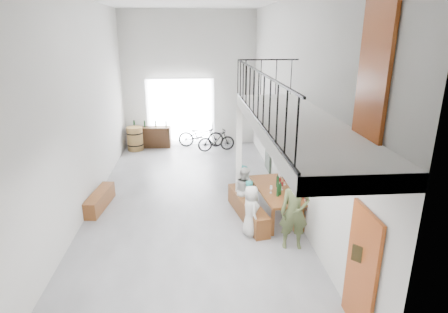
{
  "coord_description": "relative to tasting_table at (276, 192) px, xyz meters",
  "views": [
    {
      "loc": [
        0.14,
        -9.7,
        4.61
      ],
      "look_at": [
        0.9,
        -0.5,
        1.54
      ],
      "focal_mm": 30.0,
      "sensor_mm": 36.0,
      "label": 1
    }
  ],
  "objects": [
    {
      "name": "balcony",
      "position": [
        -0.22,
        -2.14,
        2.26
      ],
      "size": [
        1.52,
        5.62,
        4.0
      ],
      "color": "white",
      "rests_on": "ground"
    },
    {
      "name": "tableware",
      "position": [
        0.07,
        -0.01,
        0.22
      ],
      "size": [
        0.54,
        1.06,
        0.35
      ],
      "color": "#103215",
      "rests_on": "tasting_table"
    },
    {
      "name": "side_bench",
      "position": [
        -4.7,
        0.94,
        -0.48
      ],
      "size": [
        0.54,
        1.62,
        0.45
      ],
      "primitive_type": "cube",
      "rotation": [
        0.0,
        0.0,
        -0.12
      ],
      "color": "brown",
      "rests_on": "ground"
    },
    {
      "name": "host_standing",
      "position": [
        0.09,
        -1.47,
        0.17
      ],
      "size": [
        0.68,
        0.49,
        1.75
      ],
      "primitive_type": "imported",
      "rotation": [
        0.0,
        0.0,
        -0.12
      ],
      "color": "#47512E",
      "rests_on": "ground"
    },
    {
      "name": "bicycle_near",
      "position": [
        -1.77,
        6.52,
        -0.21
      ],
      "size": [
        1.94,
        0.82,
        0.99
      ],
      "primitive_type": "imported",
      "rotation": [
        0.0,
        0.0,
        1.49
      ],
      "color": "black",
      "rests_on": "ground"
    },
    {
      "name": "room_walls",
      "position": [
        -2.2,
        0.99,
        2.85
      ],
      "size": [
        12.0,
        12.0,
        12.0
      ],
      "color": "silver",
      "rests_on": "ground"
    },
    {
      "name": "gateway_portal",
      "position": [
        -2.6,
        6.93,
        0.69
      ],
      "size": [
        2.8,
        0.08,
        2.8
      ],
      "primitive_type": "cube",
      "color": "white",
      "rests_on": "ground"
    },
    {
      "name": "counter_bottles",
      "position": [
        -3.87,
        6.65,
        0.3
      ],
      "size": [
        1.39,
        0.22,
        0.28
      ],
      "color": "#103215",
      "rests_on": "serving_counter"
    },
    {
      "name": "bench_wall",
      "position": [
        0.37,
        0.08,
        -0.48
      ],
      "size": [
        0.35,
        1.95,
        0.45
      ],
      "primitive_type": "cube",
      "rotation": [
        0.0,
        0.0,
        0.05
      ],
      "color": "brown",
      "rests_on": "ground"
    },
    {
      "name": "potted_plant",
      "position": [
        0.25,
        1.95,
        -0.48
      ],
      "size": [
        0.44,
        0.4,
        0.45
      ],
      "primitive_type": "imported",
      "rotation": [
        0.0,
        0.0,
        -0.11
      ],
      "color": "#174B1B",
      "rests_on": "ground"
    },
    {
      "name": "tasting_table",
      "position": [
        0.0,
        0.0,
        0.0
      ],
      "size": [
        1.1,
        2.2,
        0.79
      ],
      "rotation": [
        0.0,
        0.0,
        0.11
      ],
      "color": "brown",
      "rests_on": "ground"
    },
    {
      "name": "guest_right_a",
      "position": [
        0.61,
        -0.59,
        -0.08
      ],
      "size": [
        0.4,
        0.77,
        1.25
      ],
      "primitive_type": "imported",
      "rotation": [
        0.0,
        0.0,
        -1.71
      ],
      "color": "#AB2E1D",
      "rests_on": "ground"
    },
    {
      "name": "guest_left_b",
      "position": [
        -0.68,
        -0.09,
        -0.16
      ],
      "size": [
        0.28,
        0.41,
        1.08
      ],
      "primitive_type": "imported",
      "rotation": [
        0.0,
        0.0,
        1.53
      ],
      "color": "#257C79",
      "rests_on": "ground"
    },
    {
      "name": "floor",
      "position": [
        -2.2,
        0.99,
        -0.71
      ],
      "size": [
        12.0,
        12.0,
        0.0
      ],
      "primitive_type": "plane",
      "color": "slate",
      "rests_on": "ground"
    },
    {
      "name": "guest_right_c",
      "position": [
        0.57,
        0.65,
        -0.16
      ],
      "size": [
        0.5,
        0.61,
        1.08
      ],
      "primitive_type": "imported",
      "rotation": [
        0.0,
        0.0,
        -1.24
      ],
      "color": "beige",
      "rests_on": "ground"
    },
    {
      "name": "serving_counter",
      "position": [
        -3.87,
        6.64,
        -0.27
      ],
      "size": [
        1.66,
        0.55,
        0.86
      ],
      "primitive_type": "cube",
      "rotation": [
        0.0,
        0.0,
        -0.06
      ],
      "color": "#321B0E",
      "rests_on": "ground"
    },
    {
      "name": "guest_left_d",
      "position": [
        -0.73,
        0.97,
        -0.16
      ],
      "size": [
        0.66,
        0.82,
        1.1
      ],
      "primitive_type": "imported",
      "rotation": [
        0.0,
        0.0,
        1.99
      ],
      "color": "#257C79",
      "rests_on": "ground"
    },
    {
      "name": "bench_inner",
      "position": [
        -0.73,
        -0.03,
        -0.44
      ],
      "size": [
        0.81,
        2.32,
        0.53
      ],
      "primitive_type": "cube",
      "rotation": [
        0.0,
        0.0,
        0.2
      ],
      "color": "brown",
      "rests_on": "ground"
    },
    {
      "name": "oak_barrel",
      "position": [
        -4.47,
        6.28,
        -0.22
      ],
      "size": [
        0.66,
        0.66,
        0.97
      ],
      "color": "brown",
      "rests_on": "ground"
    },
    {
      "name": "right_wall_decor",
      "position": [
        0.5,
        -0.88,
        1.04
      ],
      "size": [
        0.07,
        8.28,
        5.07
      ],
      "color": "#8E3910",
      "rests_on": "ground"
    },
    {
      "name": "guest_left_c",
      "position": [
        -0.76,
        0.34,
        -0.07
      ],
      "size": [
        0.66,
        0.74,
        1.28
      ],
      "primitive_type": "imported",
      "rotation": [
        0.0,
        0.0,
        1.9
      ],
      "color": "beige",
      "rests_on": "ground"
    },
    {
      "name": "bicycle_far",
      "position": [
        -1.16,
        5.86,
        -0.25
      ],
      "size": [
        1.58,
        0.7,
        0.92
      ],
      "primitive_type": "imported",
      "rotation": [
        0.0,
        0.0,
        1.75
      ],
      "color": "black",
      "rests_on": "ground"
    },
    {
      "name": "guest_right_b",
      "position": [
        0.6,
        0.13,
        -0.13
      ],
      "size": [
        0.72,
        1.12,
        1.16
      ],
      "primitive_type": "imported",
      "rotation": [
        0.0,
        0.0,
        -1.96
      ],
      "color": "black",
      "rests_on": "ground"
    },
    {
      "name": "guest_left_a",
      "position": [
        -0.77,
        -0.85,
        -0.08
      ],
      "size": [
        0.5,
        0.67,
        1.25
      ],
      "primitive_type": "imported",
      "rotation": [
        0.0,
        0.0,
        1.74
      ],
      "color": "beige",
      "rests_on": "ground"
    }
  ]
}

